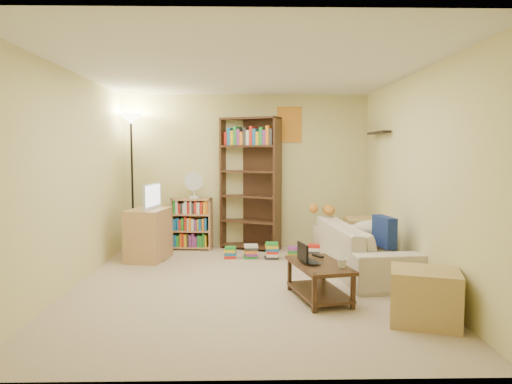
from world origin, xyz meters
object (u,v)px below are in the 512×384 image
(television, at_px, (148,196))
(end_cabinet, at_px, (425,297))
(mug, at_px, (342,263))
(floor_lamp, at_px, (131,142))
(tall_bookshelf, at_px, (250,180))
(tabby_cat, at_px, (326,210))
(side_table, at_px, (365,240))
(short_bookshelf, at_px, (192,224))
(sofa, at_px, (362,247))
(laptop, at_px, (314,261))
(coffee_table, at_px, (319,277))
(desk_fan, at_px, (194,184))
(tv_stand, at_px, (149,234))

(television, relative_size, end_cabinet, 1.07)
(television, bearing_deg, mug, -120.69)
(floor_lamp, bearing_deg, tall_bookshelf, 1.75)
(tabby_cat, xyz_separation_m, side_table, (0.52, -0.28, -0.40))
(mug, relative_size, short_bookshelf, 0.13)
(sofa, bearing_deg, side_table, -22.92)
(floor_lamp, bearing_deg, television, -59.92)
(tabby_cat, xyz_separation_m, laptop, (-0.46, -1.92, -0.32))
(coffee_table, bearing_deg, mug, -58.06)
(sofa, relative_size, short_bookshelf, 2.69)
(sofa, bearing_deg, short_bookshelf, 54.74)
(short_bookshelf, bearing_deg, mug, -50.96)
(coffee_table, height_order, short_bookshelf, short_bookshelf)
(floor_lamp, height_order, end_cabinet, floor_lamp)
(short_bookshelf, bearing_deg, laptop, -52.40)
(desk_fan, bearing_deg, short_bookshelf, 137.06)
(coffee_table, height_order, television, television)
(coffee_table, distance_m, tv_stand, 2.88)
(tabby_cat, height_order, end_cabinet, tabby_cat)
(sofa, distance_m, tv_stand, 3.05)
(laptop, relative_size, mug, 3.54)
(laptop, height_order, tall_bookshelf, tall_bookshelf)
(tabby_cat, relative_size, end_cabinet, 0.83)
(laptop, xyz_separation_m, end_cabinet, (0.91, -0.75, -0.15))
(tv_stand, bearing_deg, short_bookshelf, 62.56)
(tv_stand, relative_size, floor_lamp, 0.34)
(tv_stand, height_order, tall_bookshelf, tall_bookshelf)
(sofa, distance_m, mug, 1.47)
(television, relative_size, side_table, 1.02)
(short_bookshelf, bearing_deg, television, -122.03)
(sofa, height_order, floor_lamp, floor_lamp)
(tall_bookshelf, relative_size, desk_fan, 4.96)
(tabby_cat, xyz_separation_m, floor_lamp, (-3.00, 0.55, 1.01))
(short_bookshelf, relative_size, desk_fan, 1.94)
(sofa, relative_size, television, 3.45)
(mug, bearing_deg, desk_fan, 123.71)
(tabby_cat, distance_m, tall_bookshelf, 1.34)
(end_cabinet, bearing_deg, laptop, 140.37)
(sofa, bearing_deg, end_cabinet, 178.07)
(coffee_table, relative_size, tall_bookshelf, 0.45)
(mug, bearing_deg, floor_lamp, 135.86)
(laptop, bearing_deg, sofa, -54.85)
(tv_stand, height_order, side_table, tv_stand)
(desk_fan, bearing_deg, floor_lamp, -179.14)
(short_bookshelf, xyz_separation_m, floor_lamp, (-0.93, -0.06, 1.32))
(tall_bookshelf, bearing_deg, tv_stand, -130.41)
(floor_lamp, bearing_deg, mug, -44.14)
(sofa, bearing_deg, laptop, 138.91)
(sofa, xyz_separation_m, television, (-2.97, 0.69, 0.61))
(tabby_cat, height_order, floor_lamp, floor_lamp)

